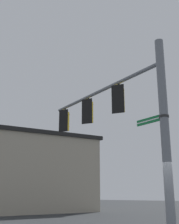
{
  "coord_description": "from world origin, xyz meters",
  "views": [
    {
      "loc": [
        1.84,
        -9.77,
        1.6
      ],
      "look_at": [
        -3.94,
        2.35,
        5.24
      ],
      "focal_mm": 46.57,
      "sensor_mm": 36.0,
      "label": 1
    }
  ],
  "objects_px": {
    "traffic_light_nearest_pole": "(119,100)",
    "street_name_sign": "(156,119)",
    "traffic_light_mid_inner": "(89,112)",
    "traffic_light_mid_outer": "(65,121)"
  },
  "relations": [
    {
      "from": "traffic_light_nearest_pole",
      "to": "street_name_sign",
      "type": "bearing_deg",
      "value": -31.32
    },
    {
      "from": "traffic_light_nearest_pole",
      "to": "traffic_light_mid_outer",
      "type": "bearing_deg",
      "value": 149.2
    },
    {
      "from": "street_name_sign",
      "to": "traffic_light_mid_inner",
      "type": "bearing_deg",
      "value": 148.96
    },
    {
      "from": "traffic_light_mid_outer",
      "to": "street_name_sign",
      "type": "bearing_deg",
      "value": -30.96
    },
    {
      "from": "traffic_light_nearest_pole",
      "to": "street_name_sign",
      "type": "relative_size",
      "value": 0.99
    },
    {
      "from": "traffic_light_mid_outer",
      "to": "traffic_light_mid_inner",
      "type": "bearing_deg",
      "value": -30.8
    },
    {
      "from": "traffic_light_nearest_pole",
      "to": "traffic_light_mid_inner",
      "type": "xyz_separation_m",
      "value": [
        -2.0,
        1.19,
        0.0
      ]
    },
    {
      "from": "traffic_light_mid_inner",
      "to": "traffic_light_mid_outer",
      "type": "bearing_deg",
      "value": 149.2
    },
    {
      "from": "traffic_light_mid_inner",
      "to": "traffic_light_mid_outer",
      "type": "height_order",
      "value": "same"
    },
    {
      "from": "traffic_light_nearest_pole",
      "to": "traffic_light_mid_outer",
      "type": "relative_size",
      "value": 1.0
    }
  ]
}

